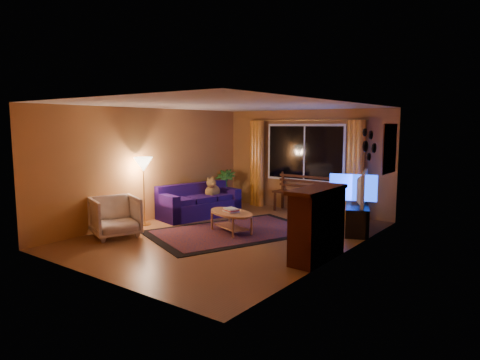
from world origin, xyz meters
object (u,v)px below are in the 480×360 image
Objects in this scene: bench at (304,203)px; tv_console at (357,218)px; floor_lamp at (144,191)px; sofa at (199,201)px; armchair at (115,215)px; coffee_table at (231,222)px.

tv_console reaches higher than bench.
tv_console is at bearing 29.62° from floor_lamp.
sofa is 3.58m from tv_console.
sofa is 1.43× the size of tv_console.
armchair is (-0.10, -2.28, 0.04)m from sofa.
floor_lamp reaches higher than sofa.
sofa is 1.40m from floor_lamp.
tv_console is at bearing 28.53° from sofa.
armchair is 1.06m from floor_lamp.
floor_lamp reaches higher than bench.
floor_lamp is at bearing -163.51° from coffee_table.
bench is at bearing 128.05° from tv_console.
coffee_table is at bearing -162.09° from tv_console.
tv_console reaches higher than coffee_table.
coffee_table is at bearing -11.73° from sofa.
armchair is 0.73× the size of coffee_table.
coffee_table is (1.91, 0.57, -0.51)m from floor_lamp.
tv_console is at bearing 39.93° from coffee_table.
sofa is at bearing 172.38° from tv_console.
floor_lamp is at bearing -92.64° from sofa.
coffee_table is at bearing 16.49° from floor_lamp.
bench is 2.56m from sofa.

